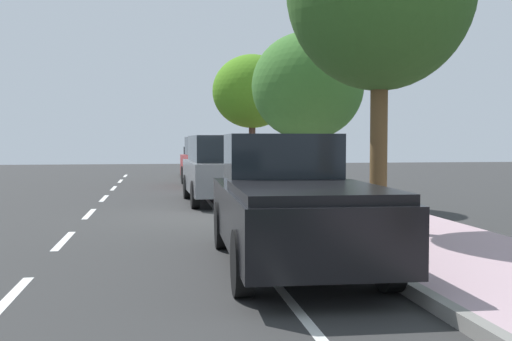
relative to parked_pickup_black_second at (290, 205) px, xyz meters
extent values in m
plane|color=#2F2F2F|center=(-0.63, 6.10, -0.90)|extent=(67.81, 67.81, 0.00)
cube|color=#B696A0|center=(2.63, 6.10, -0.82)|extent=(3.02, 42.38, 0.17)
cube|color=gray|center=(1.04, 6.10, -0.82)|extent=(0.16, 42.38, 0.17)
cube|color=white|center=(-3.66, -1.40, -0.90)|extent=(0.14, 2.20, 0.01)
cube|color=white|center=(-3.66, 2.80, -0.90)|extent=(0.14, 2.20, 0.01)
cube|color=white|center=(-3.66, 7.00, -0.90)|extent=(0.14, 2.20, 0.01)
cube|color=white|center=(-3.66, 11.20, -0.90)|extent=(0.14, 2.20, 0.01)
cube|color=white|center=(-3.66, 15.40, -0.90)|extent=(0.14, 2.20, 0.01)
cube|color=white|center=(-3.66, 19.60, -0.90)|extent=(0.14, 2.20, 0.01)
cube|color=white|center=(-3.66, 23.80, -0.90)|extent=(0.14, 2.20, 0.01)
cube|color=white|center=(-0.43, 6.10, -0.90)|extent=(0.12, 42.38, 0.01)
cube|color=black|center=(0.00, -0.11, -0.15)|extent=(2.11, 5.35, 0.80)
cube|color=black|center=(0.02, 0.82, 0.65)|extent=(1.77, 1.55, 0.80)
cube|color=black|center=(-0.04, -1.30, 0.31)|extent=(1.93, 2.70, 0.12)
cylinder|color=black|center=(0.94, 1.51, -0.50)|extent=(0.24, 0.81, 0.80)
cylinder|color=black|center=(-0.86, 1.56, -0.50)|extent=(0.24, 0.81, 0.80)
cylinder|color=black|center=(0.85, -1.77, -0.50)|extent=(0.24, 0.81, 0.80)
cylinder|color=black|center=(-0.95, -1.72, -0.50)|extent=(0.24, 0.81, 0.80)
cube|color=slate|center=(-0.12, 9.29, -0.12)|extent=(2.04, 4.75, 0.90)
cube|color=black|center=(-0.12, 9.29, 0.71)|extent=(1.76, 3.15, 0.76)
cylinder|color=black|center=(0.71, 10.77, -0.52)|extent=(0.24, 0.77, 0.76)
cylinder|color=black|center=(-1.04, 10.72, -0.52)|extent=(0.24, 0.77, 0.76)
cylinder|color=black|center=(0.80, 7.86, -0.52)|extent=(0.24, 0.77, 0.76)
cylinder|color=black|center=(-0.95, 7.80, -0.52)|extent=(0.24, 0.77, 0.76)
cube|color=maroon|center=(0.09, 16.02, -0.12)|extent=(2.17, 4.80, 0.90)
cube|color=black|center=(0.09, 16.02, 0.71)|extent=(1.85, 3.19, 0.76)
cylinder|color=black|center=(0.87, 17.52, -0.52)|extent=(0.26, 0.77, 0.76)
cylinder|color=black|center=(-0.87, 17.42, -0.52)|extent=(0.26, 0.77, 0.76)
cylinder|color=black|center=(1.04, 14.61, -0.52)|extent=(0.26, 0.77, 0.76)
cylinder|color=black|center=(-0.70, 14.51, -0.52)|extent=(0.26, 0.77, 0.76)
cube|color=white|center=(0.10, 23.19, -0.30)|extent=(1.86, 4.44, 0.64)
cube|color=black|center=(0.10, 23.19, 0.32)|extent=(1.60, 2.14, 0.60)
cylinder|color=black|center=(0.95, 24.54, -0.57)|extent=(0.24, 0.66, 0.66)
cylinder|color=black|center=(-0.67, 24.58, -0.57)|extent=(0.24, 0.66, 0.66)
cylinder|color=black|center=(0.88, 21.81, -0.57)|extent=(0.24, 0.66, 0.66)
cylinder|color=black|center=(-0.74, 21.85, -0.57)|extent=(0.24, 0.66, 0.66)
torus|color=black|center=(0.08, 4.65, -0.53)|extent=(0.69, 0.31, 0.73)
torus|color=black|center=(1.05, 4.26, -0.53)|extent=(0.69, 0.31, 0.73)
cylinder|color=#197233|center=(0.45, 4.51, -0.44)|extent=(0.61, 0.28, 0.54)
cylinder|color=#197233|center=(0.78, 4.37, -0.45)|extent=(0.14, 0.09, 0.50)
cylinder|color=#197233|center=(0.49, 4.49, -0.20)|extent=(0.69, 0.31, 0.05)
cylinder|color=#197233|center=(0.89, 4.33, -0.62)|extent=(0.34, 0.17, 0.20)
cylinder|color=#197233|center=(0.94, 4.31, -0.37)|extent=(0.26, 0.13, 0.35)
cylinder|color=#197233|center=(0.12, 4.64, -0.36)|extent=(0.12, 0.08, 0.36)
cube|color=black|center=(0.83, 4.35, -0.17)|extent=(0.26, 0.18, 0.05)
cylinder|color=black|center=(0.16, 4.62, -0.13)|extent=(0.20, 0.44, 0.03)
cylinder|color=#C6B284|center=(0.78, 4.11, -0.47)|extent=(0.15, 0.15, 0.85)
cylinder|color=#C6B284|center=(0.75, 3.91, -0.47)|extent=(0.15, 0.15, 0.85)
cube|color=white|center=(0.77, 4.01, 0.25)|extent=(0.29, 0.42, 0.60)
cylinder|color=white|center=(0.81, 4.26, 0.22)|extent=(0.10, 0.10, 0.57)
cylinder|color=white|center=(0.72, 3.75, 0.22)|extent=(0.10, 0.10, 0.57)
sphere|color=#9C9854|center=(0.77, 4.01, 0.67)|extent=(0.24, 0.24, 0.24)
sphere|color=navy|center=(0.77, 4.01, 0.71)|extent=(0.27, 0.27, 0.27)
cube|color=black|center=(0.96, 3.97, 0.27)|extent=(0.23, 0.33, 0.44)
cylinder|color=brown|center=(2.11, 2.04, 1.01)|extent=(0.32, 0.32, 3.49)
cylinder|color=brown|center=(2.11, 7.61, 0.43)|extent=(0.31, 0.31, 2.32)
ellipsoid|color=#3C722D|center=(2.11, 7.61, 2.43)|extent=(3.05, 3.05, 2.94)
cylinder|color=#50372D|center=(2.11, 17.78, 0.70)|extent=(0.29, 0.29, 2.86)
ellipsoid|color=#4B871D|center=(2.11, 17.78, 3.08)|extent=(3.46, 3.46, 3.19)
cylinder|color=black|center=(2.94, 14.12, -0.32)|extent=(0.15, 0.15, 0.82)
cylinder|color=black|center=(2.74, 14.13, -0.32)|extent=(0.15, 0.15, 0.82)
cube|color=#591E1E|center=(2.84, 14.13, 0.38)|extent=(0.39, 0.24, 0.58)
cylinder|color=#591E1E|center=(3.10, 14.12, 0.35)|extent=(0.10, 0.10, 0.55)
cylinder|color=#591E1E|center=(2.59, 14.14, 0.35)|extent=(0.10, 0.10, 0.55)
sphere|color=tan|center=(2.84, 14.13, 0.78)|extent=(0.23, 0.23, 0.23)
cylinder|color=red|center=(1.47, 2.57, -0.38)|extent=(0.22, 0.22, 0.70)
sphere|color=red|center=(1.47, 2.57, 0.01)|extent=(0.20, 0.20, 0.20)
camera|label=1|loc=(-1.91, -8.89, 0.95)|focal=43.34mm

